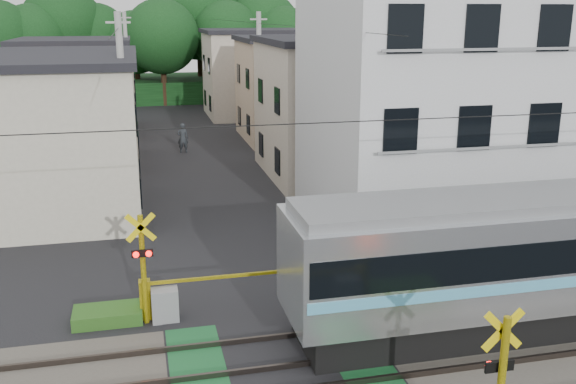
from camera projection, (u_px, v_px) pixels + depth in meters
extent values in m
plane|color=black|center=(287.00, 381.00, 14.36)|extent=(120.00, 120.00, 0.00)
cube|color=#47423A|center=(287.00, 381.00, 14.36)|extent=(120.00, 6.00, 0.00)
cube|color=black|center=(287.00, 381.00, 14.36)|extent=(5.20, 120.00, 0.00)
cube|color=#145126|center=(367.00, 370.00, 14.78)|extent=(1.30, 6.00, 0.00)
cube|color=#3F3833|center=(282.00, 367.00, 14.81)|extent=(120.00, 0.08, 0.14)
cube|color=#3F3833|center=(270.00, 338.00, 16.12)|extent=(120.00, 0.08, 0.14)
cube|color=black|center=(390.00, 330.00, 16.05)|extent=(2.32, 2.13, 0.58)
cube|color=black|center=(291.00, 256.00, 14.89)|extent=(0.10, 2.33, 1.51)
cube|color=yellow|center=(503.00, 330.00, 11.01)|extent=(0.77, 0.05, 0.77)
cube|color=yellow|center=(503.00, 330.00, 11.01)|extent=(0.77, 0.05, 0.77)
cube|color=black|center=(499.00, 366.00, 11.20)|extent=(0.55, 0.05, 0.20)
sphere|color=#FF0C07|center=(489.00, 366.00, 11.22)|extent=(0.16, 0.16, 0.16)
sphere|color=#FF0C07|center=(506.00, 363.00, 11.29)|extent=(0.16, 0.16, 0.16)
cylinder|color=yellow|center=(143.00, 270.00, 16.67)|extent=(0.14, 0.14, 3.00)
cube|color=yellow|center=(141.00, 228.00, 16.25)|extent=(0.77, 0.05, 0.77)
cube|color=yellow|center=(141.00, 228.00, 16.25)|extent=(0.77, 0.05, 0.77)
cube|color=black|center=(142.00, 253.00, 16.44)|extent=(0.55, 0.05, 0.20)
sphere|color=#FF0C07|center=(136.00, 255.00, 16.35)|extent=(0.16, 0.16, 0.16)
sphere|color=#FF0C07|center=(149.00, 254.00, 16.42)|extent=(0.16, 0.16, 0.16)
cube|color=gray|center=(165.00, 305.00, 17.06)|extent=(0.70, 0.50, 0.90)
cube|color=yellow|center=(145.00, 299.00, 17.16)|extent=(0.30, 0.30, 1.10)
cube|color=yellow|center=(228.00, 276.00, 17.53)|extent=(4.20, 0.08, 0.08)
cube|color=silver|center=(451.00, 108.00, 23.91)|extent=(10.00, 8.00, 9.00)
cube|color=black|center=(396.00, 226.00, 20.14)|extent=(1.10, 0.06, 1.40)
cube|color=black|center=(467.00, 220.00, 20.67)|extent=(1.10, 0.06, 1.40)
cube|color=black|center=(535.00, 215.00, 21.21)|extent=(1.10, 0.06, 1.40)
cube|color=gray|center=(504.00, 237.00, 20.91)|extent=(9.00, 0.06, 0.08)
cube|color=black|center=(401.00, 131.00, 19.32)|extent=(1.10, 0.06, 1.40)
cube|color=black|center=(474.00, 128.00, 19.86)|extent=(1.10, 0.06, 1.40)
cube|color=black|center=(544.00, 125.00, 20.40)|extent=(1.10, 0.06, 1.40)
cube|color=gray|center=(513.00, 147.00, 20.09)|extent=(9.00, 0.06, 0.08)
cube|color=black|center=(406.00, 29.00, 18.51)|extent=(1.10, 0.06, 1.40)
cube|color=black|center=(482.00, 28.00, 19.05)|extent=(1.10, 0.06, 1.40)
cube|color=black|center=(555.00, 28.00, 19.59)|extent=(1.10, 0.06, 1.40)
cube|color=gray|center=(522.00, 49.00, 19.28)|extent=(9.00, 0.06, 0.08)
cube|color=beige|center=(46.00, 143.00, 25.24)|extent=(7.00, 7.00, 6.00)
cube|color=black|center=(37.00, 62.00, 24.38)|extent=(7.35, 7.35, 0.30)
cube|color=black|center=(141.00, 190.00, 24.83)|extent=(0.06, 1.00, 1.20)
cube|color=black|center=(140.00, 170.00, 28.11)|extent=(0.06, 1.00, 1.20)
cube|color=black|center=(136.00, 119.00, 24.08)|extent=(0.06, 1.00, 1.20)
cube|color=black|center=(136.00, 106.00, 27.36)|extent=(0.06, 1.00, 1.20)
cube|color=beige|center=(338.00, 110.00, 31.84)|extent=(7.00, 8.00, 6.50)
cube|color=black|center=(339.00, 40.00, 30.92)|extent=(7.35, 8.40, 0.30)
cube|color=black|center=(277.00, 161.00, 29.72)|extent=(0.06, 1.00, 1.20)
cube|color=black|center=(261.00, 144.00, 33.47)|extent=(0.06, 1.00, 1.20)
cube|color=black|center=(277.00, 101.00, 28.96)|extent=(0.06, 1.00, 1.20)
cube|color=black|center=(260.00, 91.00, 32.71)|extent=(0.06, 1.00, 1.20)
cube|color=#CBAF8F|center=(58.00, 112.00, 33.59)|extent=(8.00, 7.00, 5.80)
cube|color=black|center=(52.00, 53.00, 32.76)|extent=(8.40, 7.35, 0.30)
cube|color=black|center=(139.00, 145.00, 33.27)|extent=(0.06, 1.00, 1.20)
cube|color=black|center=(138.00, 133.00, 36.55)|extent=(0.06, 1.00, 1.20)
cube|color=black|center=(135.00, 91.00, 32.51)|extent=(0.06, 1.00, 1.20)
cube|color=black|center=(135.00, 84.00, 35.79)|extent=(0.06, 1.00, 1.20)
cube|color=#CBAF8F|center=(297.00, 90.00, 41.34)|extent=(7.00, 7.00, 6.20)
cube|color=black|center=(297.00, 39.00, 40.46)|extent=(7.35, 7.35, 0.30)
cube|color=black|center=(248.00, 124.00, 39.41)|extent=(0.06, 1.00, 1.20)
cube|color=black|center=(239.00, 116.00, 42.69)|extent=(0.06, 1.00, 1.20)
cube|color=black|center=(247.00, 78.00, 38.66)|extent=(0.06, 1.00, 1.20)
cube|color=black|center=(238.00, 73.00, 41.94)|extent=(0.06, 1.00, 1.20)
cube|color=#CBAF8F|center=(77.00, 89.00, 42.98)|extent=(7.00, 8.00, 6.00)
cube|color=black|center=(72.00, 41.00, 42.12)|extent=(7.35, 8.40, 0.30)
cube|color=black|center=(132.00, 117.00, 42.34)|extent=(0.06, 1.00, 1.20)
cube|color=black|center=(132.00, 108.00, 46.09)|extent=(0.06, 1.00, 1.20)
cube|color=black|center=(130.00, 74.00, 41.58)|extent=(0.06, 1.00, 1.20)
cube|color=black|center=(130.00, 69.00, 45.33)|extent=(0.06, 1.00, 1.20)
cube|color=beige|center=(258.00, 75.00, 50.53)|extent=(8.00, 7.00, 6.40)
cube|color=black|center=(257.00, 31.00, 49.63)|extent=(8.40, 7.35, 0.30)
cube|color=black|center=(210.00, 103.00, 48.52)|extent=(0.06, 1.00, 1.20)
cube|color=black|center=(205.00, 98.00, 51.80)|extent=(0.06, 1.00, 1.20)
cube|color=black|center=(209.00, 66.00, 47.76)|extent=(0.06, 1.00, 1.20)
cube|color=black|center=(204.00, 62.00, 51.04)|extent=(0.06, 1.00, 1.20)
cube|color=#133B17|center=(168.00, 88.00, 60.95)|extent=(40.00, 10.00, 2.00)
cylinder|color=#332114|center=(2.00, 82.00, 54.54)|extent=(0.50, 0.50, 4.52)
cylinder|color=#332114|center=(37.00, 81.00, 56.05)|extent=(0.50, 0.50, 4.35)
sphere|color=#133B17|center=(32.00, 40.00, 55.10)|extent=(6.09, 6.09, 6.09)
cylinder|color=#332114|center=(67.00, 73.00, 58.49)|extent=(0.50, 0.50, 5.21)
sphere|color=#133B17|center=(63.00, 26.00, 57.36)|extent=(7.29, 7.29, 7.29)
cylinder|color=#332114|center=(99.00, 76.00, 59.66)|extent=(0.50, 0.50, 4.41)
sphere|color=#133B17|center=(96.00, 37.00, 58.71)|extent=(6.17, 6.17, 6.17)
cylinder|color=#332114|center=(138.00, 78.00, 59.34)|extent=(0.50, 0.50, 4.08)
sphere|color=#133B17|center=(136.00, 42.00, 58.45)|extent=(5.71, 5.71, 5.71)
cylinder|color=#332114|center=(164.00, 79.00, 55.99)|extent=(0.50, 0.50, 4.57)
sphere|color=#133B17|center=(162.00, 37.00, 55.00)|extent=(6.39, 6.39, 6.39)
cylinder|color=#332114|center=(200.00, 66.00, 61.42)|extent=(0.50, 0.50, 5.89)
sphere|color=#133B17|center=(198.00, 15.00, 60.14)|extent=(8.25, 8.25, 8.25)
cylinder|color=#332114|center=(227.00, 77.00, 58.62)|extent=(0.50, 0.50, 4.50)
sphere|color=#133B17|center=(226.00, 36.00, 57.65)|extent=(6.30, 6.30, 6.30)
cylinder|color=#332114|center=(263.00, 72.00, 61.17)|extent=(0.50, 0.50, 4.97)
sphere|color=#133B17|center=(263.00, 29.00, 60.09)|extent=(6.95, 6.95, 6.95)
cylinder|color=#332114|center=(283.00, 77.00, 59.36)|extent=(0.50, 0.50, 4.27)
sphere|color=#133B17|center=(283.00, 40.00, 58.43)|extent=(5.97, 5.97, 5.97)
cylinder|color=#332114|center=(325.00, 76.00, 60.32)|extent=(0.50, 0.50, 4.39)
sphere|color=#133B17|center=(326.00, 37.00, 59.37)|extent=(6.15, 6.15, 6.15)
cube|color=black|center=(520.00, 115.00, 15.29)|extent=(60.00, 0.02, 0.02)
cylinder|color=#A5A5A0|center=(125.00, 119.00, 24.71)|extent=(0.26, 0.26, 8.00)
cube|color=#A5A5A0|center=(118.00, 22.00, 23.74)|extent=(0.90, 0.08, 0.08)
cylinder|color=#A5A5A0|center=(259.00, 88.00, 34.69)|extent=(0.26, 0.26, 8.00)
cube|color=#A5A5A0|center=(259.00, 19.00, 33.71)|extent=(0.90, 0.08, 0.08)
cylinder|color=#A5A5A0|center=(128.00, 71.00, 44.39)|extent=(0.26, 0.26, 8.00)
cube|color=#A5A5A0|center=(124.00, 18.00, 43.42)|extent=(0.90, 0.08, 0.08)
cube|color=black|center=(122.00, 23.00, 33.63)|extent=(0.02, 42.00, 0.02)
cube|color=black|center=(254.00, 23.00, 35.17)|extent=(0.02, 42.00, 0.02)
imported|color=#2A2F35|center=(183.00, 138.00, 37.40)|extent=(0.67, 0.47, 1.76)
cube|color=#2D5E1E|center=(108.00, 315.00, 17.08)|extent=(1.80, 1.00, 0.36)
cube|color=#2D5E1E|center=(418.00, 296.00, 18.33)|extent=(1.50, 0.90, 0.30)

